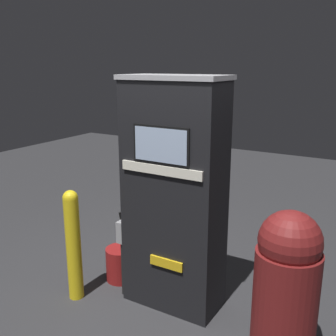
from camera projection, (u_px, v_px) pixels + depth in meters
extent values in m
plane|color=#2D2D30|center=(162.00, 312.00, 3.54)|extent=(14.00, 14.00, 0.00)
cube|color=black|center=(174.00, 256.00, 3.60)|extent=(0.86, 0.43, 0.92)
cube|color=black|center=(174.00, 147.00, 3.34)|extent=(0.86, 0.43, 1.12)
cube|color=#99999E|center=(175.00, 77.00, 3.19)|extent=(0.89, 0.46, 0.04)
cube|color=black|center=(161.00, 145.00, 3.14)|extent=(0.52, 0.01, 0.31)
cube|color=#9EB2D1|center=(160.00, 145.00, 3.14)|extent=(0.48, 0.01, 0.28)
cube|color=silver|center=(161.00, 170.00, 3.19)|extent=(0.76, 0.02, 0.08)
cube|color=gold|center=(166.00, 263.00, 3.38)|extent=(0.32, 0.02, 0.08)
cube|color=#99999E|center=(126.00, 230.00, 3.72)|extent=(0.09, 0.19, 0.21)
cylinder|color=black|center=(123.00, 269.00, 3.76)|extent=(0.03, 0.03, 0.54)
cylinder|color=yellow|center=(74.00, 249.00, 3.65)|extent=(0.14, 0.14, 1.00)
sphere|color=yellow|center=(70.00, 198.00, 3.52)|extent=(0.14, 0.14, 0.14)
cylinder|color=maroon|center=(284.00, 307.00, 2.87)|extent=(0.47, 0.47, 0.89)
sphere|color=maroon|center=(290.00, 242.00, 2.73)|extent=(0.45, 0.45, 0.45)
cylinder|color=maroon|center=(121.00, 264.00, 4.05)|extent=(0.30, 0.30, 0.34)
cylinder|color=black|center=(123.00, 231.00, 3.93)|extent=(0.02, 0.11, 0.44)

